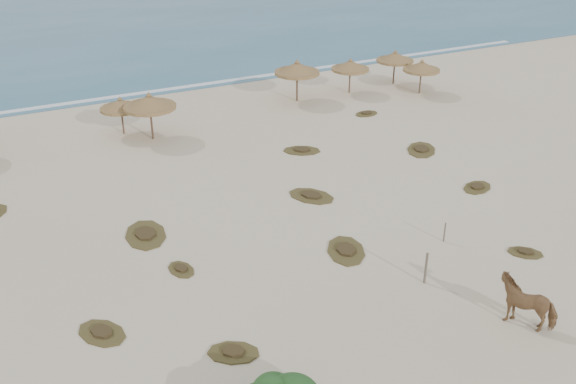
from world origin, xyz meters
name	(u,v)px	position (x,y,z in m)	size (l,w,h in m)	color
ground	(320,266)	(0.00, 0.00, 0.00)	(160.00, 160.00, 0.00)	beige
foam_line	(149,92)	(0.00, 26.00, 0.00)	(70.00, 0.60, 0.01)	silver
palapa_2	(121,105)	(-3.64, 18.51, 1.87)	(3.14, 3.14, 2.41)	brown
palapa_3	(149,103)	(-2.25, 16.90, 2.30)	(4.11, 4.11, 2.97)	brown
palapa_4	(297,69)	(8.94, 19.36, 2.32)	(3.25, 3.25, 3.00)	brown
palapa_5	(350,66)	(13.23, 19.27, 2.02)	(3.44, 3.44, 2.60)	brown
palapa_6	(422,67)	(17.82, 16.89, 1.97)	(3.31, 3.31, 2.53)	brown
palapa_7	(395,57)	(17.41, 19.64, 2.05)	(2.99, 2.99, 2.64)	brown
horse	(528,301)	(4.87, -6.54, 0.90)	(0.97, 2.13, 1.80)	olive
fence_post_near	(426,268)	(3.14, -2.94, 0.69)	(0.10, 0.10, 1.38)	#6B6250
fence_post_far	(445,232)	(5.87, -0.74, 0.47)	(0.07, 0.07, 0.94)	#6B6250
scrub_0	(102,333)	(-9.03, -0.36, 0.05)	(2.14, 2.39, 0.16)	brown
scrub_1	(146,234)	(-5.80, 5.67, 0.05)	(2.21, 3.03, 0.16)	brown
scrub_2	(181,269)	(-5.25, 2.26, 0.05)	(1.20, 1.59, 0.16)	brown
scrub_3	(311,196)	(2.70, 5.70, 0.05)	(2.66, 2.90, 0.16)	brown
scrub_4	(477,187)	(10.83, 2.72, 0.05)	(2.18, 1.80, 0.16)	brown
scrub_5	(421,150)	(11.31, 8.05, 0.05)	(2.87, 2.96, 0.16)	brown
scrub_7	(302,150)	(4.99, 11.09, 0.05)	(2.60, 2.29, 0.16)	brown
scrub_9	(346,250)	(1.57, 0.48, 0.05)	(2.46, 2.93, 0.16)	brown
scrub_10	(366,113)	(11.82, 14.75, 0.05)	(1.79, 1.28, 0.16)	brown
scrub_11	(233,352)	(-5.25, -3.41, 0.05)	(2.17, 1.94, 0.16)	brown
scrub_12	(525,252)	(8.36, -3.11, 0.05)	(1.76, 1.73, 0.16)	brown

